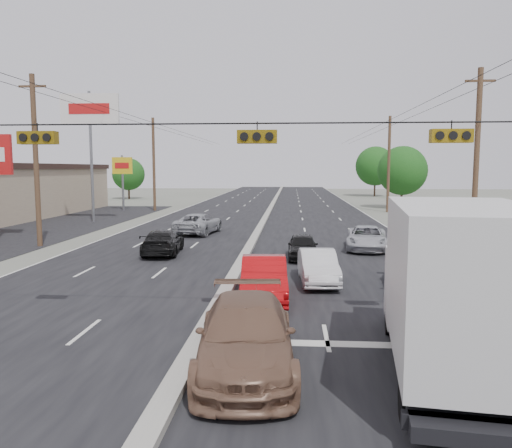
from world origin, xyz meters
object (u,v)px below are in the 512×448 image
object	(u,v)px
utility_pole_left_b	(36,160)
utility_pole_left_c	(154,164)
utility_pole_right_b	(476,159)
tree_left_far	(128,174)
queue_car_d	(416,273)
tan_sedan	(246,336)
tree_right_mid	(402,171)
queue_car_a	(303,247)
queue_car_b	(318,267)
queue_car_e	(423,245)
tree_right_far	(375,166)
oncoming_far	(198,224)
queue_car_c	(367,238)
red_sedan	(264,279)
utility_pole_right_c	(389,163)
pole_sign_far	(122,170)
black_suv	(488,335)
box_truck	(456,289)
oncoming_near	(163,242)

from	to	relation	value
utility_pole_left_b	utility_pole_left_c	bearing A→B (deg)	90.00
utility_pole_left_c	utility_pole_right_b	world-z (taller)	same
tree_left_far	queue_car_d	world-z (taller)	tree_left_far
tree_left_far	tan_sedan	distance (m)	66.56
utility_pole_right_b	tree_right_mid	size ratio (longest dim) A/B	1.40
queue_car_a	queue_car_b	bearing A→B (deg)	-85.16
tree_left_far	queue_car_e	distance (m)	56.94
queue_car_b	queue_car_e	xyz separation A→B (m)	(5.65, 5.84, 0.08)
utility_pole_left_c	tan_sedan	xyz separation A→B (m)	(13.90, -42.24, -4.32)
utility_pole_left_b	queue_car_d	bearing A→B (deg)	-25.69
tree_right_far	tan_sedan	world-z (taller)	tree_right_far
tree_right_mid	tan_sedan	xyz separation A→B (m)	(-13.60, -47.24, -3.55)
utility_pole_left_b	queue_car_b	size ratio (longest dim) A/B	2.49
oncoming_far	queue_car_c	bearing A→B (deg)	158.26
red_sedan	queue_car_e	bearing A→B (deg)	44.38
utility_pole_right_b	utility_pole_right_c	distance (m)	25.00
pole_sign_far	black_suv	distance (m)	47.82
oncoming_far	box_truck	bearing A→B (deg)	121.07
pole_sign_far	tree_right_mid	xyz separation A→B (m)	(31.00, 5.00, -0.07)
queue_car_c	oncoming_near	bearing A→B (deg)	-160.62
tree_left_far	queue_car_b	size ratio (longest dim) A/B	1.53
pole_sign_far	oncoming_far	xyz separation A→B (m)	(11.85, -18.72, -3.69)
utility_pole_left_c	oncoming_far	size ratio (longest dim) A/B	1.93
tree_right_mid	queue_car_c	xyz separation A→B (m)	(-8.30, -29.85, -3.67)
queue_car_a	oncoming_near	bearing A→B (deg)	173.19
utility_pole_right_b	tan_sedan	world-z (taller)	utility_pole_right_b
tree_right_far	queue_car_c	world-z (taller)	tree_right_far
tree_right_far	oncoming_near	world-z (taller)	tree_right_far
box_truck	utility_pole_right_b	bearing A→B (deg)	76.98
utility_pole_left_b	utility_pole_left_c	distance (m)	25.00
red_sedan	oncoming_far	xyz separation A→B (m)	(-5.62, 17.35, -0.02)
utility_pole_left_c	utility_pole_right_c	bearing A→B (deg)	0.00
queue_car_b	queue_car_c	world-z (taller)	queue_car_c
box_truck	red_sedan	xyz separation A→B (m)	(-4.57, 6.26, -1.26)
box_truck	utility_pole_left_c	bearing A→B (deg)	121.09
utility_pole_right_c	pole_sign_far	size ratio (longest dim) A/B	1.67
box_truck	tree_right_mid	bearing A→B (deg)	86.72
black_suv	queue_car_b	bearing A→B (deg)	109.45
tree_right_mid	box_truck	world-z (taller)	tree_right_mid
box_truck	queue_car_d	distance (m)	8.06
pole_sign_far	queue_car_d	distance (m)	41.66
tree_left_far	queue_car_e	world-z (taller)	tree_left_far
tree_right_mid	queue_car_b	world-z (taller)	tree_right_mid
tree_right_mid	queue_car_c	bearing A→B (deg)	-105.54
utility_pole_left_c	utility_pole_right_b	distance (m)	35.36
queue_car_a	tree_right_mid	bearing A→B (deg)	69.58
oncoming_near	oncoming_far	bearing A→B (deg)	-97.60
utility_pole_right_c	black_suv	size ratio (longest dim) A/B	1.80
tree_left_far	red_sedan	xyz separation A→B (m)	(23.47, -56.07, -2.98)
utility_pole_right_b	red_sedan	bearing A→B (deg)	-134.91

